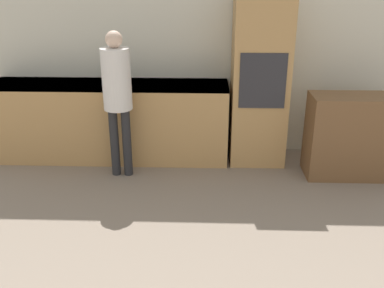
{
  "coord_description": "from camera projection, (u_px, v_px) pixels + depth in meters",
  "views": [
    {
      "loc": [
        0.08,
        0.43,
        2.1
      ],
      "look_at": [
        -0.0,
        2.96,
        1.09
      ],
      "focal_mm": 40.0,
      "sensor_mm": 36.0,
      "label": 1
    }
  ],
  "objects": [
    {
      "name": "wall_back",
      "position": [
        200.0,
        46.0,
        5.09
      ],
      "size": [
        6.6,
        0.05,
        2.6
      ],
      "color": "beige",
      "rests_on": "ground_plane"
    },
    {
      "name": "kitchen_counter",
      "position": [
        111.0,
        120.0,
        5.11
      ],
      "size": [
        2.78,
        0.6,
        0.92
      ],
      "color": "tan",
      "rests_on": "ground_plane"
    },
    {
      "name": "oven_unit",
      "position": [
        259.0,
        83.0,
        4.89
      ],
      "size": [
        0.63,
        0.59,
        1.88
      ],
      "color": "tan",
      "rests_on": "ground_plane"
    },
    {
      "name": "sideboard",
      "position": [
        360.0,
        136.0,
        4.65
      ],
      "size": [
        1.14,
        0.45,
        0.92
      ],
      "color": "brown",
      "rests_on": "ground_plane"
    },
    {
      "name": "person_standing",
      "position": [
        117.0,
        89.0,
        4.46
      ],
      "size": [
        0.3,
        0.3,
        1.58
      ],
      "color": "#262628",
      "rests_on": "ground_plane"
    }
  ]
}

